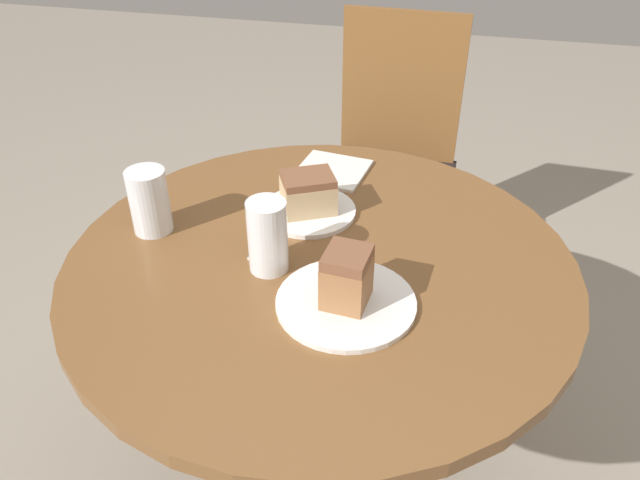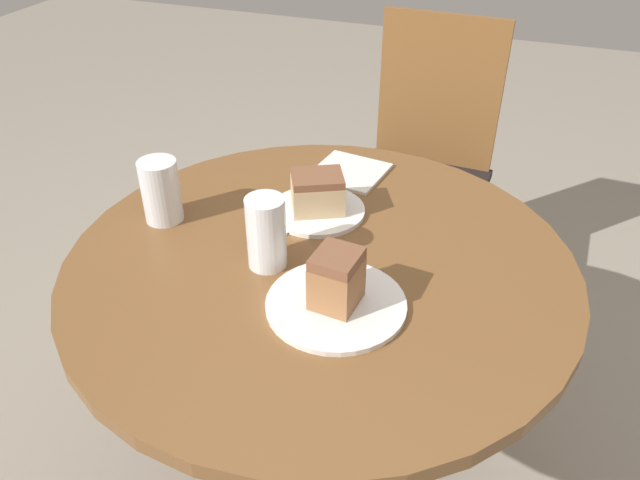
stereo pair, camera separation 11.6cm
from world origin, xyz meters
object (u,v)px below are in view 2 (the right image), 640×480
at_px(chair, 420,172).
at_px(glass_lemonade, 266,237).
at_px(cake_slice_near, 318,192).
at_px(glass_water, 161,194).
at_px(plate_far, 336,304).
at_px(plate_near, 318,211).
at_px(cake_slice_far, 337,279).

bearing_deg(chair, glass_lemonade, -94.28).
relative_size(chair, glass_lemonade, 6.58).
height_order(chair, glass_lemonade, chair).
bearing_deg(cake_slice_near, glass_water, -155.54).
bearing_deg(plate_far, plate_near, 116.45).
bearing_deg(glass_lemonade, glass_water, 165.34).
xyz_separation_m(cake_slice_near, glass_water, (-0.29, -0.13, 0.01)).
height_order(plate_near, cake_slice_near, cake_slice_near).
height_order(plate_near, cake_slice_far, cake_slice_far).
xyz_separation_m(chair, plate_near, (-0.09, -0.69, 0.24)).
relative_size(plate_near, glass_water, 1.51).
xyz_separation_m(chair, cake_slice_near, (-0.09, -0.69, 0.29)).
height_order(cake_slice_near, glass_water, glass_water).
height_order(plate_far, glass_lemonade, glass_lemonade).
relative_size(chair, cake_slice_near, 6.95).
distance_m(plate_far, cake_slice_near, 0.31).
xyz_separation_m(cake_slice_far, glass_lemonade, (-0.16, 0.07, 0.00)).
height_order(plate_near, glass_water, glass_water).
height_order(cake_slice_far, glass_lemonade, glass_lemonade).
bearing_deg(glass_lemonade, cake_slice_far, -24.05).
height_order(chair, glass_water, chair).
bearing_deg(glass_water, glass_lemonade, -14.66).
distance_m(chair, glass_water, 0.96).
relative_size(plate_far, glass_water, 1.83).
distance_m(cake_slice_near, glass_water, 0.32).
distance_m(glass_lemonade, glass_water, 0.27).
bearing_deg(chair, cake_slice_near, -94.33).
xyz_separation_m(plate_near, cake_slice_near, (0.00, 0.00, 0.04)).
relative_size(cake_slice_near, glass_water, 1.00).
xyz_separation_m(glass_lemonade, glass_water, (-0.27, 0.07, -0.00)).
height_order(plate_near, plate_far, same).
relative_size(plate_near, glass_lemonade, 1.42).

